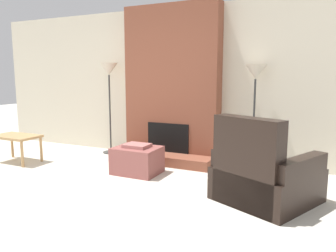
{
  "coord_description": "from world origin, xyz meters",
  "views": [
    {
      "loc": [
        2.33,
        -2.35,
        1.45
      ],
      "look_at": [
        0.0,
        2.57,
        0.6
      ],
      "focal_mm": 35.0,
      "sensor_mm": 36.0,
      "label": 1
    }
  ],
  "objects_px": {
    "armchair": "(262,178)",
    "floor_lamp_right": "(255,81)",
    "side_table": "(16,139)",
    "floor_lamp_left": "(109,77)",
    "ottoman": "(137,160)"
  },
  "relations": [
    {
      "from": "armchair",
      "to": "floor_lamp_right",
      "type": "bearing_deg",
      "value": -49.36
    },
    {
      "from": "side_table",
      "to": "floor_lamp_left",
      "type": "bearing_deg",
      "value": 50.04
    },
    {
      "from": "ottoman",
      "to": "floor_lamp_right",
      "type": "xyz_separation_m",
      "value": [
        1.51,
        0.93,
        1.16
      ]
    },
    {
      "from": "ottoman",
      "to": "side_table",
      "type": "height_order",
      "value": "side_table"
    },
    {
      "from": "side_table",
      "to": "floor_lamp_left",
      "type": "height_order",
      "value": "floor_lamp_left"
    },
    {
      "from": "armchair",
      "to": "floor_lamp_right",
      "type": "xyz_separation_m",
      "value": [
        -0.36,
        1.29,
        1.07
      ]
    },
    {
      "from": "side_table",
      "to": "floor_lamp_right",
      "type": "bearing_deg",
      "value": 18.6
    },
    {
      "from": "armchair",
      "to": "floor_lamp_right",
      "type": "distance_m",
      "value": 1.71
    },
    {
      "from": "floor_lamp_right",
      "to": "ottoman",
      "type": "bearing_deg",
      "value": -148.55
    },
    {
      "from": "ottoman",
      "to": "floor_lamp_left",
      "type": "relative_size",
      "value": 0.39
    },
    {
      "from": "side_table",
      "to": "floor_lamp_right",
      "type": "height_order",
      "value": "floor_lamp_right"
    },
    {
      "from": "side_table",
      "to": "floor_lamp_left",
      "type": "relative_size",
      "value": 0.47
    },
    {
      "from": "armchair",
      "to": "floor_lamp_left",
      "type": "height_order",
      "value": "floor_lamp_left"
    },
    {
      "from": "floor_lamp_left",
      "to": "floor_lamp_right",
      "type": "bearing_deg",
      "value": 0.0
    },
    {
      "from": "ottoman",
      "to": "armchair",
      "type": "distance_m",
      "value": 1.91
    }
  ]
}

